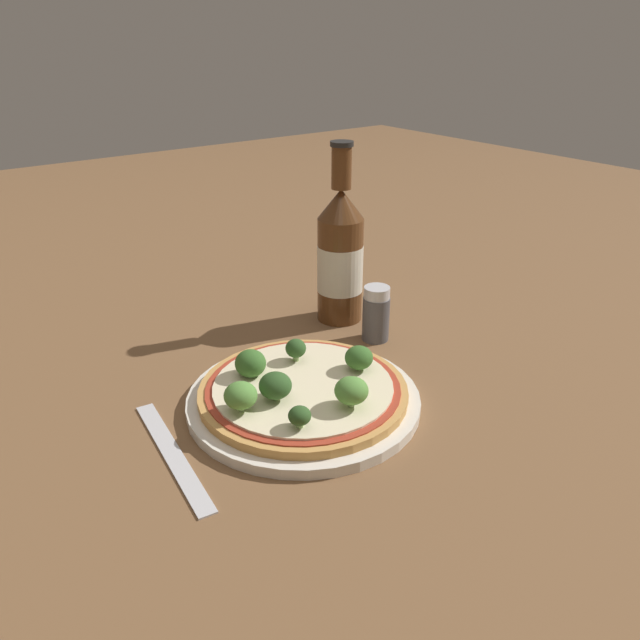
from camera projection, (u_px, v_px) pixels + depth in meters
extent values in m
plane|color=brown|center=(286.00, 398.00, 0.70)|extent=(3.00, 3.00, 0.00)
cylinder|color=silver|center=(304.00, 400.00, 0.69)|extent=(0.26, 0.26, 0.01)
cylinder|color=tan|center=(303.00, 391.00, 0.69)|extent=(0.23, 0.23, 0.01)
cylinder|color=#A83823|center=(303.00, 387.00, 0.68)|extent=(0.21, 0.21, 0.00)
cylinder|color=beige|center=(303.00, 386.00, 0.68)|extent=(0.20, 0.20, 0.00)
cylinder|color=#89A866|center=(359.00, 366.00, 0.71)|extent=(0.01, 0.01, 0.01)
ellipsoid|color=#386628|center=(359.00, 358.00, 0.70)|extent=(0.03, 0.03, 0.03)
cylinder|color=#89A866|center=(300.00, 424.00, 0.61)|extent=(0.01, 0.01, 0.01)
ellipsoid|color=#2D5123|center=(300.00, 416.00, 0.60)|extent=(0.02, 0.02, 0.02)
cylinder|color=#89A866|center=(251.00, 372.00, 0.70)|extent=(0.01, 0.01, 0.01)
ellipsoid|color=#386628|center=(250.00, 363.00, 0.69)|extent=(0.03, 0.03, 0.03)
cylinder|color=#89A866|center=(351.00, 401.00, 0.64)|extent=(0.01, 0.01, 0.01)
ellipsoid|color=#568E3D|center=(351.00, 391.00, 0.63)|extent=(0.04, 0.04, 0.03)
cylinder|color=#89A866|center=(296.00, 357.00, 0.73)|extent=(0.01, 0.01, 0.01)
ellipsoid|color=#2D5123|center=(296.00, 348.00, 0.72)|extent=(0.02, 0.02, 0.02)
cylinder|color=#89A866|center=(241.00, 406.00, 0.63)|extent=(0.01, 0.01, 0.01)
ellipsoid|color=#568E3D|center=(241.00, 395.00, 0.63)|extent=(0.03, 0.03, 0.03)
cylinder|color=#89A866|center=(276.00, 395.00, 0.65)|extent=(0.01, 0.01, 0.01)
ellipsoid|color=#2D5123|center=(275.00, 386.00, 0.65)|extent=(0.03, 0.03, 0.03)
cylinder|color=#563319|center=(340.00, 270.00, 0.87)|extent=(0.06, 0.06, 0.15)
cylinder|color=beige|center=(340.00, 268.00, 0.86)|extent=(0.06, 0.06, 0.07)
cone|color=#563319|center=(341.00, 204.00, 0.82)|extent=(0.06, 0.06, 0.04)
cylinder|color=#563319|center=(342.00, 168.00, 0.80)|extent=(0.03, 0.03, 0.05)
cylinder|color=black|center=(342.00, 144.00, 0.79)|extent=(0.03, 0.03, 0.01)
cylinder|color=#4C4C51|center=(376.00, 319.00, 0.82)|extent=(0.04, 0.04, 0.06)
cylinder|color=silver|center=(377.00, 293.00, 0.81)|extent=(0.03, 0.03, 0.01)
cube|color=silver|center=(172.00, 453.00, 0.61)|extent=(0.04, 0.20, 0.00)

